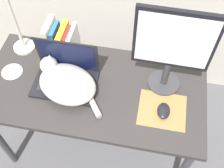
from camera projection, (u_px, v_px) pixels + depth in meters
desk at (94, 96)px, 1.63m from camera, size 1.24×0.61×0.73m
laptop at (66, 75)px, 1.54m from camera, size 0.34×0.23×0.25m
cat at (66, 82)px, 1.50m from camera, size 0.41×0.34×0.14m
external_monitor at (173, 47)px, 1.33m from camera, size 0.38×0.18×0.52m
mousepad at (162, 110)px, 1.47m from camera, size 0.25×0.22×0.00m
computer_mouse at (164, 111)px, 1.44m from camera, size 0.07×0.10×0.04m
book_row at (62, 43)px, 1.60m from camera, size 0.16×0.17×0.25m
desk_lamp at (12, 6)px, 1.43m from camera, size 0.17×0.17×0.51m
webcam at (91, 49)px, 1.65m from camera, size 0.05×0.05×0.08m
cd_disc at (12, 72)px, 1.62m from camera, size 0.12×0.12×0.00m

